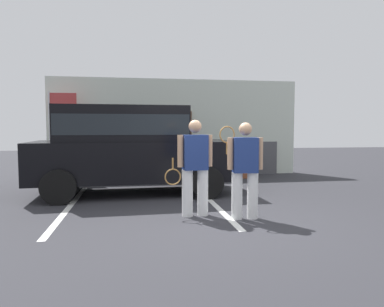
# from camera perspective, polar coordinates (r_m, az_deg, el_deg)

# --- Properties ---
(ground_plane) EXTENTS (40.00, 40.00, 0.00)m
(ground_plane) POSITION_cam_1_polar(r_m,az_deg,el_deg) (6.08, 4.18, -10.72)
(ground_plane) COLOR #2D2D33
(parking_stripe_0) EXTENTS (0.12, 4.40, 0.01)m
(parking_stripe_0) POSITION_cam_1_polar(r_m,az_deg,el_deg) (7.49, -19.13, -8.07)
(parking_stripe_0) COLOR silver
(parking_stripe_0) RESTS_ON ground_plane
(parking_stripe_1) EXTENTS (0.12, 4.40, 0.01)m
(parking_stripe_1) POSITION_cam_1_polar(r_m,az_deg,el_deg) (7.55, 3.16, -7.74)
(parking_stripe_1) COLOR silver
(parking_stripe_1) RESTS_ON ground_plane
(house_frontage) EXTENTS (8.06, 0.40, 3.13)m
(house_frontage) POSITION_cam_1_polar(r_m,az_deg,el_deg) (11.60, -2.49, 3.71)
(house_frontage) COLOR silver
(house_frontage) RESTS_ON ground_plane
(parked_suv) EXTENTS (4.65, 2.27, 2.05)m
(parked_suv) POSITION_cam_1_polar(r_m,az_deg,el_deg) (8.45, -10.08, 1.29)
(parked_suv) COLOR black
(parked_suv) RESTS_ON ground_plane
(tennis_player_man) EXTENTS (0.89, 0.30, 1.70)m
(tennis_player_man) POSITION_cam_1_polar(r_m,az_deg,el_deg) (6.22, 0.45, -2.12)
(tennis_player_man) COLOR white
(tennis_player_man) RESTS_ON ground_plane
(tennis_player_woman) EXTENTS (0.75, 0.29, 1.65)m
(tennis_player_woman) POSITION_cam_1_polar(r_m,az_deg,el_deg) (6.09, 8.51, -2.44)
(tennis_player_woman) COLOR white
(tennis_player_woman) RESTS_ON ground_plane
(potted_plant_by_porch) EXTENTS (0.64, 0.64, 0.85)m
(potted_plant_by_porch) POSITION_cam_1_polar(r_m,az_deg,el_deg) (11.17, 8.62, -1.48)
(potted_plant_by_porch) COLOR #9E5638
(potted_plant_by_porch) RESTS_ON ground_plane
(flag_pole) EXTENTS (0.80, 0.05, 2.63)m
(flag_pole) POSITION_cam_1_polar(r_m,az_deg,el_deg) (11.12, -21.00, 5.34)
(flag_pole) COLOR silver
(flag_pole) RESTS_ON ground_plane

